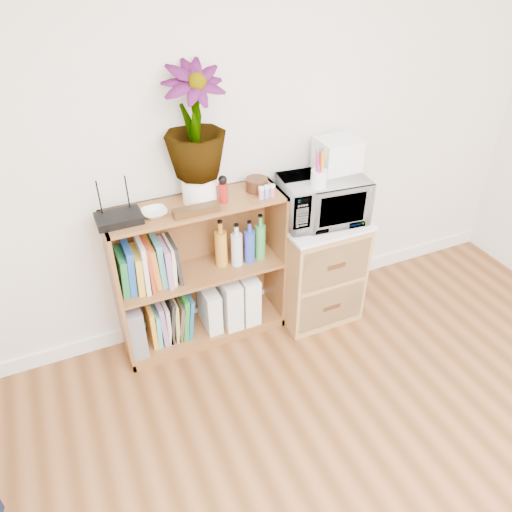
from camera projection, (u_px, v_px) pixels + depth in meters
skirting_board at (246, 300)px, 3.42m from camera, size 4.00×0.02×0.10m
bookshelf at (201, 274)px, 2.96m from camera, size 1.00×0.30×0.95m
wicker_unit at (316, 268)px, 3.22m from camera, size 0.50×0.45×0.70m
microwave at (323, 199)px, 2.93m from camera, size 0.52×0.38×0.27m
pen_cup at (319, 179)px, 2.74m from camera, size 0.09×0.09×0.10m
small_appliance at (337, 154)px, 2.89m from camera, size 0.24×0.20×0.19m
router at (119, 218)px, 2.52m from camera, size 0.23×0.16×0.04m
white_bowl at (155, 213)px, 2.58m from camera, size 0.13×0.13×0.03m
plant_pot at (199, 188)px, 2.67m from camera, size 0.18×0.18×0.16m
potted_plant at (194, 123)px, 2.46m from camera, size 0.32×0.32×0.57m
trinket_box at (196, 210)px, 2.59m from camera, size 0.25×0.06×0.04m
kokeshi_doll at (223, 193)px, 2.67m from camera, size 0.05×0.05×0.11m
wooden_bowl at (257, 184)px, 2.79m from camera, size 0.12×0.12×0.07m
paint_jars at (267, 193)px, 2.73m from camera, size 0.11×0.04×0.06m
file_box at (133, 325)px, 2.95m from camera, size 0.10×0.26×0.33m
magazine_holder_left at (210, 307)px, 3.11m from camera, size 0.09×0.23×0.29m
magazine_holder_mid at (228, 299)px, 3.14m from camera, size 0.11×0.27×0.33m
magazine_holder_right at (245, 294)px, 3.18m from camera, size 0.11×0.27×0.33m
cookbooks at (148, 265)px, 2.77m from camera, size 0.34×0.20×0.30m
liquor_bottles at (239, 242)px, 2.95m from camera, size 0.31×0.07×0.29m
lower_books at (169, 318)px, 3.04m from camera, size 0.27×0.19×0.30m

